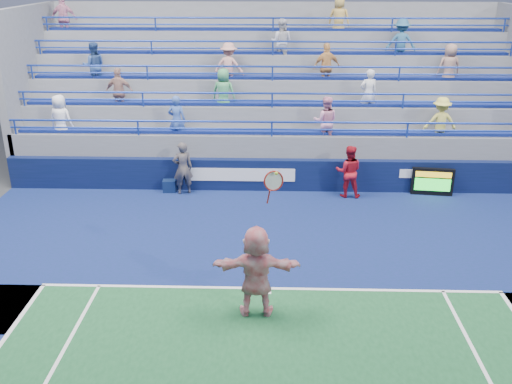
{
  "coord_description": "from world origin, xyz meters",
  "views": [
    {
      "loc": [
        0.03,
        -11.77,
        7.16
      ],
      "look_at": [
        -0.4,
        2.5,
        1.5
      ],
      "focal_mm": 40.0,
      "sensor_mm": 36.0,
      "label": 1
    }
  ],
  "objects_px": {
    "judge_chair": "(170,184)",
    "line_judge": "(183,168)",
    "ball_girl": "(349,171)",
    "serve_speed_board": "(432,182)",
    "tennis_player": "(256,271)"
  },
  "relations": [
    {
      "from": "line_judge",
      "to": "ball_girl",
      "type": "relative_size",
      "value": 1.03
    },
    {
      "from": "tennis_player",
      "to": "line_judge",
      "type": "height_order",
      "value": "tennis_player"
    },
    {
      "from": "judge_chair",
      "to": "line_judge",
      "type": "bearing_deg",
      "value": -21.29
    },
    {
      "from": "serve_speed_board",
      "to": "tennis_player",
      "type": "xyz_separation_m",
      "value": [
        -5.67,
        -7.18,
        0.57
      ]
    },
    {
      "from": "judge_chair",
      "to": "tennis_player",
      "type": "xyz_separation_m",
      "value": [
        3.18,
        -7.28,
        0.8
      ]
    },
    {
      "from": "serve_speed_board",
      "to": "tennis_player",
      "type": "height_order",
      "value": "tennis_player"
    },
    {
      "from": "judge_chair",
      "to": "line_judge",
      "type": "relative_size",
      "value": 0.42
    },
    {
      "from": "line_judge",
      "to": "ball_girl",
      "type": "xyz_separation_m",
      "value": [
        5.5,
        -0.09,
        -0.02
      ]
    },
    {
      "from": "judge_chair",
      "to": "ball_girl",
      "type": "bearing_deg",
      "value": -2.79
    },
    {
      "from": "ball_girl",
      "to": "line_judge",
      "type": "bearing_deg",
      "value": 4.0
    },
    {
      "from": "judge_chair",
      "to": "serve_speed_board",
      "type": "bearing_deg",
      "value": -0.6
    },
    {
      "from": "ball_girl",
      "to": "judge_chair",
      "type": "bearing_deg",
      "value": 2.18
    },
    {
      "from": "serve_speed_board",
      "to": "tennis_player",
      "type": "bearing_deg",
      "value": -128.27
    },
    {
      "from": "serve_speed_board",
      "to": "judge_chair",
      "type": "distance_m",
      "value": 8.85
    },
    {
      "from": "line_judge",
      "to": "judge_chair",
      "type": "bearing_deg",
      "value": -39.98
    }
  ]
}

